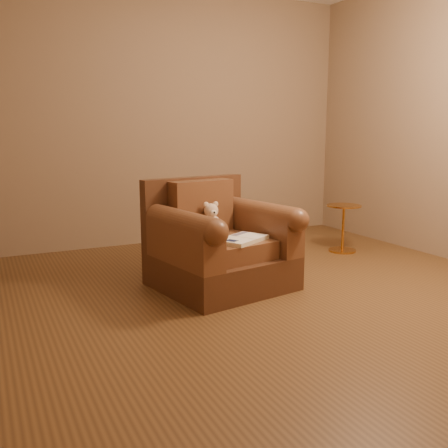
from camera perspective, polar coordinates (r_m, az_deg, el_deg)
name	(u,v)px	position (r m, az deg, el deg)	size (l,w,h in m)	color
floor	(272,289)	(3.92, 5.54, -7.40)	(4.00, 4.00, 0.00)	brown
room	(277,59)	(3.76, 6.03, 18.28)	(4.02, 4.02, 2.71)	#876C53
armchair	(218,246)	(3.90, -0.66, -2.50)	(1.07, 1.03, 0.84)	#492918
teddy_bear	(212,222)	(3.93, -1.36, 0.21)	(0.20, 0.22, 0.27)	beige
guidebook	(242,239)	(3.71, 2.11, -1.74)	(0.46, 0.40, 0.03)	beige
side_table	(343,227)	(5.17, 13.46, -0.29)	(0.34, 0.34, 0.48)	gold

